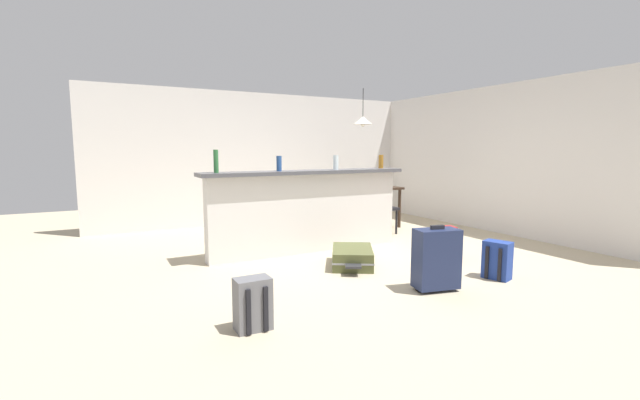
{
  "coord_description": "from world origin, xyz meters",
  "views": [
    {
      "loc": [
        -3.07,
        -4.76,
        1.43
      ],
      "look_at": [
        -0.18,
        0.53,
        0.69
      ],
      "focal_mm": 23.54,
      "sensor_mm": 36.0,
      "label": 1
    }
  ],
  "objects_px": {
    "dining_table": "(367,192)",
    "dining_chair_near_partition": "(381,203)",
    "suitcase_flat_olive": "(352,257)",
    "backpack_blue": "(497,261)",
    "pendant_lamp": "(363,120)",
    "backpack_grey": "(252,304)",
    "bottle_amber": "(381,162)",
    "bottle_blue": "(279,164)",
    "bottle_clear": "(336,162)",
    "backpack_red": "(444,243)",
    "bottle_green": "(216,161)",
    "suitcase_upright_navy": "(436,258)"
  },
  "relations": [
    {
      "from": "bottle_blue",
      "to": "dining_table",
      "type": "relative_size",
      "value": 0.18
    },
    {
      "from": "dining_table",
      "to": "suitcase_flat_olive",
      "type": "distance_m",
      "value": 2.71
    },
    {
      "from": "suitcase_flat_olive",
      "to": "backpack_blue",
      "type": "relative_size",
      "value": 2.1
    },
    {
      "from": "backpack_grey",
      "to": "bottle_blue",
      "type": "bearing_deg",
      "value": 61.44
    },
    {
      "from": "backpack_red",
      "to": "backpack_grey",
      "type": "distance_m",
      "value": 3.08
    },
    {
      "from": "bottle_green",
      "to": "backpack_red",
      "type": "distance_m",
      "value": 3.1
    },
    {
      "from": "bottle_amber",
      "to": "suitcase_flat_olive",
      "type": "distance_m",
      "value": 1.84
    },
    {
      "from": "backpack_blue",
      "to": "backpack_grey",
      "type": "xyz_separation_m",
      "value": [
        -2.83,
        0.04,
        0.0
      ]
    },
    {
      "from": "backpack_red",
      "to": "suitcase_upright_navy",
      "type": "bearing_deg",
      "value": -138.12
    },
    {
      "from": "pendant_lamp",
      "to": "dining_chair_near_partition",
      "type": "bearing_deg",
      "value": -90.64
    },
    {
      "from": "bottle_clear",
      "to": "backpack_blue",
      "type": "bearing_deg",
      "value": -67.01
    },
    {
      "from": "bottle_blue",
      "to": "backpack_red",
      "type": "height_order",
      "value": "bottle_blue"
    },
    {
      "from": "bottle_clear",
      "to": "backpack_red",
      "type": "relative_size",
      "value": 0.48
    },
    {
      "from": "dining_chair_near_partition",
      "to": "backpack_grey",
      "type": "height_order",
      "value": "dining_chair_near_partition"
    },
    {
      "from": "dining_chair_near_partition",
      "to": "backpack_grey",
      "type": "bearing_deg",
      "value": -140.51
    },
    {
      "from": "dining_table",
      "to": "suitcase_flat_olive",
      "type": "height_order",
      "value": "dining_table"
    },
    {
      "from": "bottle_blue",
      "to": "suitcase_flat_olive",
      "type": "relative_size",
      "value": 0.23
    },
    {
      "from": "bottle_amber",
      "to": "dining_chair_near_partition",
      "type": "distance_m",
      "value": 1.04
    },
    {
      "from": "bottle_green",
      "to": "dining_chair_near_partition",
      "type": "xyz_separation_m",
      "value": [
        2.98,
        0.65,
        -0.76
      ]
    },
    {
      "from": "pendant_lamp",
      "to": "backpack_grey",
      "type": "bearing_deg",
      "value": -135.03
    },
    {
      "from": "bottle_green",
      "to": "bottle_blue",
      "type": "xyz_separation_m",
      "value": [
        0.83,
        -0.0,
        -0.04
      ]
    },
    {
      "from": "bottle_green",
      "to": "dining_chair_near_partition",
      "type": "relative_size",
      "value": 0.3
    },
    {
      "from": "bottle_clear",
      "to": "backpack_grey",
      "type": "xyz_separation_m",
      "value": [
        -1.96,
        -2.01,
        -1.04
      ]
    },
    {
      "from": "dining_chair_near_partition",
      "to": "backpack_red",
      "type": "distance_m",
      "value": 1.84
    },
    {
      "from": "bottle_amber",
      "to": "dining_chair_near_partition",
      "type": "bearing_deg",
      "value": 52.64
    },
    {
      "from": "bottle_clear",
      "to": "pendant_lamp",
      "type": "distance_m",
      "value": 1.94
    },
    {
      "from": "suitcase_upright_navy",
      "to": "backpack_grey",
      "type": "bearing_deg",
      "value": 179.88
    },
    {
      "from": "bottle_blue",
      "to": "bottle_amber",
      "type": "height_order",
      "value": "bottle_amber"
    },
    {
      "from": "bottle_clear",
      "to": "backpack_blue",
      "type": "distance_m",
      "value": 2.45
    },
    {
      "from": "bottle_green",
      "to": "suitcase_flat_olive",
      "type": "xyz_separation_m",
      "value": [
        1.42,
        -0.88,
        -1.17
      ]
    },
    {
      "from": "bottle_clear",
      "to": "dining_table",
      "type": "bearing_deg",
      "value": 41.35
    },
    {
      "from": "dining_table",
      "to": "dining_chair_near_partition",
      "type": "relative_size",
      "value": 1.18
    },
    {
      "from": "dining_table",
      "to": "backpack_grey",
      "type": "bearing_deg",
      "value": -136.02
    },
    {
      "from": "bottle_green",
      "to": "backpack_blue",
      "type": "relative_size",
      "value": 0.67
    },
    {
      "from": "pendant_lamp",
      "to": "backpack_blue",
      "type": "height_order",
      "value": "pendant_lamp"
    },
    {
      "from": "suitcase_upright_navy",
      "to": "backpack_grey",
      "type": "xyz_separation_m",
      "value": [
        -1.95,
        0.0,
        -0.13
      ]
    },
    {
      "from": "bottle_clear",
      "to": "bottle_amber",
      "type": "xyz_separation_m",
      "value": [
        0.84,
        0.08,
        -0.0
      ]
    },
    {
      "from": "pendant_lamp",
      "to": "backpack_red",
      "type": "distance_m",
      "value": 2.95
    },
    {
      "from": "bottle_blue",
      "to": "suitcase_upright_navy",
      "type": "height_order",
      "value": "bottle_blue"
    },
    {
      "from": "suitcase_flat_olive",
      "to": "dining_chair_near_partition",
      "type": "bearing_deg",
      "value": 44.36
    },
    {
      "from": "bottle_blue",
      "to": "pendant_lamp",
      "type": "xyz_separation_m",
      "value": [
        2.16,
        1.22,
        0.7
      ]
    },
    {
      "from": "dining_chair_near_partition",
      "to": "bottle_green",
      "type": "bearing_deg",
      "value": -167.74
    },
    {
      "from": "bottle_blue",
      "to": "backpack_grey",
      "type": "distance_m",
      "value": 2.54
    },
    {
      "from": "backpack_blue",
      "to": "suitcase_flat_olive",
      "type": "bearing_deg",
      "value": 133.55
    },
    {
      "from": "bottle_clear",
      "to": "backpack_red",
      "type": "bearing_deg",
      "value": -48.43
    },
    {
      "from": "bottle_clear",
      "to": "suitcase_flat_olive",
      "type": "height_order",
      "value": "bottle_clear"
    },
    {
      "from": "bottle_green",
      "to": "suitcase_upright_navy",
      "type": "distance_m",
      "value": 2.8
    },
    {
      "from": "suitcase_upright_navy",
      "to": "bottle_blue",
      "type": "bearing_deg",
      "value": 112.42
    },
    {
      "from": "bottle_green",
      "to": "backpack_grey",
      "type": "height_order",
      "value": "bottle_green"
    },
    {
      "from": "backpack_red",
      "to": "suitcase_upright_navy",
      "type": "height_order",
      "value": "suitcase_upright_navy"
    }
  ]
}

